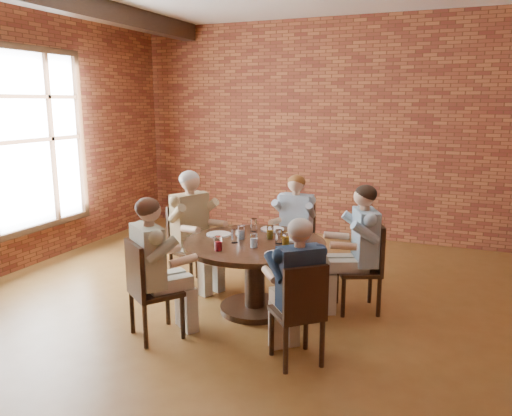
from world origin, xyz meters
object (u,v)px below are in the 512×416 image
at_px(chair_a, 366,263).
at_px(diner_e, 297,291).
at_px(chair_e, 300,310).
at_px(chair_c, 189,242).
at_px(diner_c, 193,230).
at_px(smartphone, 289,253).
at_px(diner_a, 359,249).
at_px(chair_d, 147,286).
at_px(chair_b, 297,237).
at_px(dining_table, 255,262).
at_px(diner_b, 295,227).
at_px(diner_d, 155,269).

relative_size(chair_a, diner_e, 0.75).
bearing_deg(chair_e, chair_c, -77.32).
relative_size(diner_c, smartphone, 9.53).
xyz_separation_m(diner_a, diner_e, (-0.26, -1.25, -0.04)).
relative_size(chair_a, chair_d, 1.01).
bearing_deg(smartphone, chair_b, 83.94).
bearing_deg(chair_c, diner_e, -102.94).
height_order(dining_table, diner_a, diner_a).
relative_size(diner_b, chair_e, 1.44).
relative_size(diner_b, diner_d, 0.97).
height_order(chair_d, chair_e, chair_d).
xyz_separation_m(diner_b, chair_d, (-0.73, -2.05, -0.13)).
height_order(diner_a, diner_c, diner_c).
bearing_deg(diner_a, chair_a, 90.00).
bearing_deg(chair_e, chair_d, -38.72).
bearing_deg(chair_c, diner_a, -67.07).
bearing_deg(smartphone, chair_e, -84.33).
height_order(chair_a, chair_b, chair_a).
height_order(diner_b, chair_c, diner_b).
bearing_deg(diner_e, diner_c, -77.46).
xyz_separation_m(chair_a, diner_c, (-1.99, -0.07, 0.18)).
bearing_deg(diner_b, chair_b, 90.00).
distance_m(chair_b, diner_d, 2.18).
bearing_deg(diner_d, diner_c, -40.48).
distance_m(diner_d, smartphone, 1.24).
relative_size(chair_b, diner_c, 0.66).
bearing_deg(chair_b, dining_table, -90.00).
distance_m(diner_c, chair_e, 2.13).
bearing_deg(dining_table, smartphone, -29.19).
height_order(diner_a, chair_e, diner_a).
xyz_separation_m(chair_c, chair_e, (1.78, -1.30, -0.03)).
bearing_deg(chair_e, diner_a, -140.49).
bearing_deg(diner_b, dining_table, -90.00).
xyz_separation_m(chair_d, smartphone, (1.12, 0.68, 0.25)).
height_order(dining_table, chair_a, chair_a).
distance_m(diner_a, diner_d, 2.06).
bearing_deg(chair_c, chair_e, -103.36).
bearing_deg(diner_e, chair_b, -113.31).
relative_size(dining_table, diner_e, 1.17).
bearing_deg(chair_a, chair_b, -150.35).
height_order(diner_d, smartphone, diner_d).
distance_m(diner_a, chair_d, 2.14).
bearing_deg(chair_e, chair_b, -112.56).
bearing_deg(diner_a, dining_table, -90.00).
height_order(dining_table, smartphone, smartphone).
relative_size(dining_table, chair_e, 1.63).
bearing_deg(chair_d, diner_a, -104.76).
bearing_deg(dining_table, chair_e, -48.90).
bearing_deg(diner_e, diner_b, -112.53).
xyz_separation_m(dining_table, diner_a, (0.98, 0.43, 0.13)).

